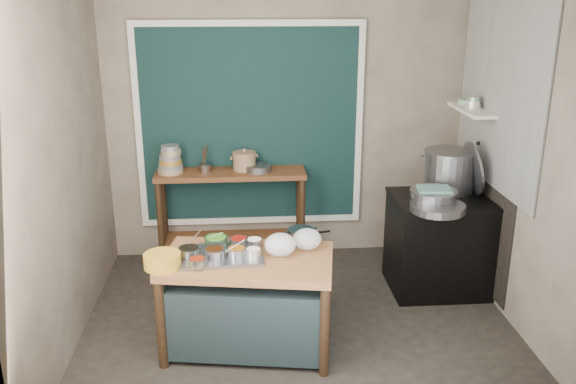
{
  "coord_description": "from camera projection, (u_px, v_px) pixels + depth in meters",
  "views": [
    {
      "loc": [
        -0.43,
        -4.41,
        2.63
      ],
      "look_at": [
        -0.07,
        0.25,
        1.07
      ],
      "focal_mm": 38.0,
      "sensor_mm": 36.0,
      "label": 1
    }
  ],
  "objects": [
    {
      "name": "steamer",
      "position": [
        433.0,
        198.0,
        5.17
      ],
      "size": [
        0.5,
        0.5,
        0.13
      ],
      "primitive_type": null,
      "rotation": [
        0.0,
        0.0,
        0.27
      ],
      "color": "gray",
      "rests_on": "stove_top"
    },
    {
      "name": "condiment_tray",
      "position": [
        222.0,
        255.0,
        4.49
      ],
      "size": [
        0.62,
        0.46,
        0.03
      ],
      "primitive_type": "cube",
      "rotation": [
        0.0,
        0.0,
        0.05
      ],
      "color": "gray",
      "rests_on": "prep_table"
    },
    {
      "name": "soot_patch",
      "position": [
        482.0,
        212.0,
        5.56
      ],
      "size": [
        0.01,
        1.3,
        1.3
      ],
      "primitive_type": "cube",
      "color": "black",
      "rests_on": "right_wall"
    },
    {
      "name": "curtain_panel",
      "position": [
        250.0,
        126.0,
        5.98
      ],
      "size": [
        2.1,
        0.02,
        1.9
      ],
      "primitive_type": "cube",
      "color": "black",
      "rests_on": "back_wall"
    },
    {
      "name": "utensil_cup",
      "position": [
        205.0,
        167.0,
        5.89
      ],
      "size": [
        0.17,
        0.17,
        0.08
      ],
      "primitive_type": "cylinder",
      "rotation": [
        0.0,
        0.0,
        -0.4
      ],
      "color": "gray",
      "rests_on": "back_counter"
    },
    {
      "name": "stove_block",
      "position": [
        441.0,
        245.0,
        5.52
      ],
      "size": [
        0.9,
        0.68,
        0.85
      ],
      "primitive_type": "cube",
      "color": "black",
      "rests_on": "floor"
    },
    {
      "name": "pot_lid",
      "position": [
        474.0,
        168.0,
        5.41
      ],
      "size": [
        0.14,
        0.49,
        0.48
      ],
      "primitive_type": "cylinder",
      "rotation": [
        0.0,
        1.36,
        -0.03
      ],
      "color": "gray",
      "rests_on": "stove_top"
    },
    {
      "name": "back_counter",
      "position": [
        232.0,
        217.0,
        6.06
      ],
      "size": [
        1.45,
        0.4,
        0.95
      ],
      "primitive_type": "cube",
      "color": "#5B331A",
      "rests_on": "floor"
    },
    {
      "name": "shallow_pan",
      "position": [
        437.0,
        207.0,
        5.05
      ],
      "size": [
        0.61,
        0.61,
        0.06
      ],
      "primitive_type": "cylinder",
      "rotation": [
        0.0,
        0.0,
        -0.43
      ],
      "color": "gray",
      "rests_on": "stove_top"
    },
    {
      "name": "stock_pot",
      "position": [
        449.0,
        171.0,
        5.52
      ],
      "size": [
        0.51,
        0.51,
        0.37
      ],
      "primitive_type": null,
      "rotation": [
        0.0,
        0.0,
        -0.07
      ],
      "color": "gray",
      "rests_on": "stove_top"
    },
    {
      "name": "shelf_bowl_green",
      "position": [
        465.0,
        102.0,
        5.61
      ],
      "size": [
        0.17,
        0.17,
        0.05
      ],
      "primitive_type": "cylinder",
      "rotation": [
        0.0,
        0.0,
        -0.18
      ],
      "color": "gray",
      "rests_on": "wall_shelf"
    },
    {
      "name": "plastic_bag_b",
      "position": [
        307.0,
        239.0,
        4.61
      ],
      "size": [
        0.26,
        0.23,
        0.16
      ],
      "primitive_type": "ellipsoid",
      "rotation": [
        0.0,
        0.0,
        0.25
      ],
      "color": "white",
      "rests_on": "prep_table"
    },
    {
      "name": "bowl_stack",
      "position": [
        171.0,
        161.0,
        5.82
      ],
      "size": [
        0.24,
        0.24,
        0.27
      ],
      "color": "tan",
      "rests_on": "back_counter"
    },
    {
      "name": "prep_table",
      "position": [
        248.0,
        303.0,
        4.61
      ],
      "size": [
        1.35,
        0.91,
        0.75
      ],
      "primitive_type": "cube",
      "rotation": [
        0.0,
        0.0,
        -0.16
      ],
      "color": "#8F5E34",
      "rests_on": "floor"
    },
    {
      "name": "shelf_bowl_stack",
      "position": [
        473.0,
        103.0,
        5.43
      ],
      "size": [
        0.14,
        0.14,
        0.11
      ],
      "color": "silver",
      "rests_on": "wall_shelf"
    },
    {
      "name": "ceramic_crock",
      "position": [
        244.0,
        162.0,
        5.93
      ],
      "size": [
        0.3,
        0.3,
        0.16
      ],
      "primitive_type": null,
      "rotation": [
        0.0,
        0.0,
        0.31
      ],
      "color": "#866549",
      "rests_on": "back_counter"
    },
    {
      "name": "stove_top",
      "position": [
        445.0,
        199.0,
        5.38
      ],
      "size": [
        0.92,
        0.69,
        0.03
      ],
      "primitive_type": "cube",
      "color": "black",
      "rests_on": "stove_block"
    },
    {
      "name": "right_wall",
      "position": [
        525.0,
        156.0,
        4.72
      ],
      "size": [
        0.02,
        3.0,
        2.8
      ],
      "primitive_type": "cube",
      "color": "gray",
      "rests_on": "floor"
    },
    {
      "name": "left_wall",
      "position": [
        61.0,
        165.0,
        4.47
      ],
      "size": [
        0.02,
        3.0,
        2.8
      ],
      "primitive_type": "cube",
      "color": "gray",
      "rests_on": "floor"
    },
    {
      "name": "plastic_bag_a",
      "position": [
        280.0,
        245.0,
        4.49
      ],
      "size": [
        0.25,
        0.22,
        0.18
      ],
      "primitive_type": "ellipsoid",
      "rotation": [
        0.0,
        0.0,
        -0.09
      ],
      "color": "white",
      "rests_on": "prep_table"
    },
    {
      "name": "tile_panel",
      "position": [
        500.0,
        87.0,
        5.1
      ],
      "size": [
        0.02,
        1.7,
        1.7
      ],
      "primitive_type": "cube",
      "color": "#B2B2AA",
      "rests_on": "right_wall"
    },
    {
      "name": "curtain_frame",
      "position": [
        250.0,
        126.0,
        5.97
      ],
      "size": [
        2.22,
        0.03,
        2.02
      ],
      "primitive_type": null,
      "color": "beige",
      "rests_on": "back_wall"
    },
    {
      "name": "back_wall",
      "position": [
        285.0,
        120.0,
        6.02
      ],
      "size": [
        3.5,
        0.02,
        2.8
      ],
      "primitive_type": "cube",
      "color": "gray",
      "rests_on": "floor"
    },
    {
      "name": "condiment_bowls",
      "position": [
        221.0,
        248.0,
        4.5
      ],
      "size": [
        0.62,
        0.49,
        0.07
      ],
      "color": "gray",
      "rests_on": "condiment_tray"
    },
    {
      "name": "saucepan",
      "position": [
        301.0,
        236.0,
        4.72
      ],
      "size": [
        0.26,
        0.26,
        0.12
      ],
      "primitive_type": null,
      "rotation": [
        0.0,
        0.0,
        0.25
      ],
      "color": "gray",
      "rests_on": "prep_table"
    },
    {
      "name": "floor",
      "position": [
        299.0,
        325.0,
        5.04
      ],
      "size": [
        3.5,
        3.0,
        0.02
      ],
      "primitive_type": "cube",
      "color": "#2D2822",
      "rests_on": "ground"
    },
    {
      "name": "wall_shelf",
      "position": [
        472.0,
        110.0,
        5.45
      ],
      "size": [
        0.22,
        0.7,
        0.03
      ],
      "primitive_type": "cube",
      "color": "beige",
      "rests_on": "right_wall"
    },
    {
      "name": "green_cloth",
      "position": [
        434.0,
        189.0,
        5.15
      ],
      "size": [
        0.3,
        0.24,
        0.02
      ],
      "primitive_type": "cube",
      "rotation": [
        0.0,
        0.0,
        -0.11
      ],
      "color": "#4C8672",
      "rests_on": "steamer"
    },
    {
      "name": "wide_bowl",
      "position": [
        258.0,
        168.0,
        5.9
      ],
      "size": [
        0.27,
        0.27,
        0.06
      ],
      "primitive_type": "cylinder",
      "rotation": [
        0.0,
        0.0,
        -0.06
      ],
      "color": "gray",
      "rests_on": "back_counter"
    },
    {
      "name": "yellow_basin",
      "position": [
        162.0,
        260.0,
        4.32
      ],
      "size": [
        0.33,
        0.33,
        0.1
      ],
      "primitive_type": "cylinder",
      "rotation": [
        0.0,
        0.0,
        0.28
      ],
      "color": "gold",
      "rests_on": "prep_table"
    }
  ]
}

